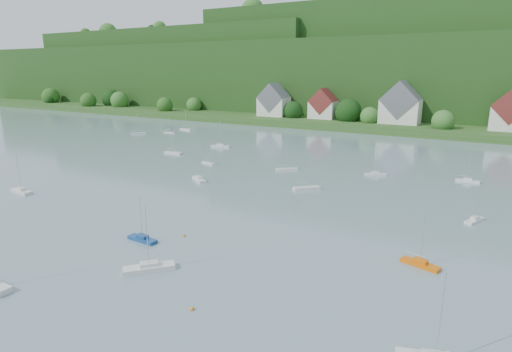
% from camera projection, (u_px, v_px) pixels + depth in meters
% --- Properties ---
extents(far_shore_strip, '(600.00, 60.00, 3.00)m').
position_uv_depth(far_shore_strip, '(393.00, 123.00, 192.06)').
color(far_shore_strip, '#2A501E').
rests_on(far_shore_strip, ground).
extents(forested_ridge, '(620.00, 181.22, 69.89)m').
position_uv_depth(forested_ridge, '(423.00, 74.00, 244.13)').
color(forested_ridge, '#1A3A12').
rests_on(forested_ridge, ground).
extents(village_building_0, '(14.00, 10.40, 16.00)m').
position_uv_depth(village_building_0, '(274.00, 103.00, 205.78)').
color(village_building_0, silver).
rests_on(village_building_0, far_shore_strip).
extents(village_building_1, '(12.00, 9.36, 14.00)m').
position_uv_depth(village_building_1, '(323.00, 106.00, 195.55)').
color(village_building_1, silver).
rests_on(village_building_1, far_shore_strip).
extents(village_building_2, '(16.00, 11.44, 18.00)m').
position_uv_depth(village_building_2, '(401.00, 106.00, 177.40)').
color(village_building_2, silver).
rests_on(village_building_2, far_shore_strip).
extents(village_building_3, '(13.00, 10.40, 15.50)m').
position_uv_depth(village_building_3, '(510.00, 113.00, 156.56)').
color(village_building_3, silver).
rests_on(village_building_3, far_shore_strip).
extents(near_sailboat_1, '(5.25, 1.77, 6.98)m').
position_uv_depth(near_sailboat_1, '(142.00, 238.00, 63.96)').
color(near_sailboat_1, navy).
rests_on(near_sailboat_1, ground).
extents(near_sailboat_3, '(5.79, 6.08, 8.86)m').
position_uv_depth(near_sailboat_3, '(149.00, 267.00, 54.54)').
color(near_sailboat_3, silver).
rests_on(near_sailboat_3, ground).
extents(near_sailboat_5, '(5.29, 2.79, 6.88)m').
position_uv_depth(near_sailboat_5, '(420.00, 263.00, 55.78)').
color(near_sailboat_5, orange).
rests_on(near_sailboat_5, ground).
extents(near_sailboat_6, '(6.27, 2.29, 8.28)m').
position_uv_depth(near_sailboat_6, '(21.00, 191.00, 88.86)').
color(near_sailboat_6, silver).
rests_on(near_sailboat_6, ground).
extents(mooring_buoy_2, '(0.49, 0.49, 0.49)m').
position_uv_depth(mooring_buoy_2, '(192.00, 310.00, 45.69)').
color(mooring_buoy_2, orange).
rests_on(mooring_buoy_2, ground).
extents(mooring_buoy_3, '(0.45, 0.45, 0.45)m').
position_uv_depth(mooring_buoy_3, '(184.00, 236.00, 65.78)').
color(mooring_buoy_3, orange).
rests_on(mooring_buoy_3, ground).
extents(far_sailboat_cluster, '(190.31, 68.43, 8.71)m').
position_uv_depth(far_sailboat_cluster, '(377.00, 166.00, 111.79)').
color(far_sailboat_cluster, silver).
rests_on(far_sailboat_cluster, ground).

